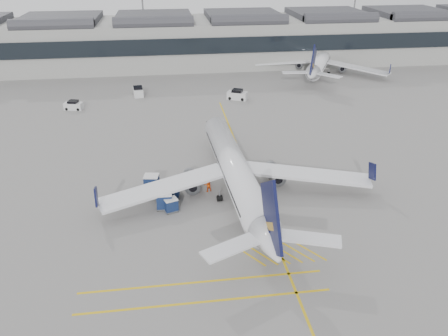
{
  "coord_description": "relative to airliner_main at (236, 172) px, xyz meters",
  "views": [
    {
      "loc": [
        -0.21,
        -40.37,
        27.0
      ],
      "look_at": [
        5.94,
        4.4,
        4.0
      ],
      "focal_mm": 35.0,
      "sensor_mm": 36.0,
      "label": 1
    }
  ],
  "objects": [
    {
      "name": "ramp_agent_a",
      "position": [
        -4.65,
        1.0,
        -1.82
      ],
      "size": [
        0.88,
        0.79,
        2.02
      ],
      "primitive_type": "imported",
      "rotation": [
        0.0,
        0.0,
        0.55
      ],
      "color": "orange",
      "rests_on": "ground"
    },
    {
      "name": "service_van_left",
      "position": [
        -24.83,
        34.31,
        -2.07
      ],
      "size": [
        3.58,
        2.37,
        1.69
      ],
      "rotation": [
        0.0,
        0.0,
        -0.24
      ],
      "color": "silver",
      "rests_on": "ground"
    },
    {
      "name": "belt_loader",
      "position": [
        1.5,
        5.66,
        -2.32
      ],
      "size": [
        4.37,
        1.92,
        1.74
      ],
      "rotation": [
        0.0,
        0.0,
        -0.16
      ],
      "color": "silver",
      "rests_on": "ground"
    },
    {
      "name": "baggage_cart_a",
      "position": [
        -8.69,
        -2.5,
        -1.75
      ],
      "size": [
        1.92,
        1.59,
        2.0
      ],
      "rotation": [
        0.0,
        0.0,
        -0.01
      ],
      "color": "gray",
      "rests_on": "ground"
    },
    {
      "name": "safety_cone_nose",
      "position": [
        0.25,
        17.52,
        -2.54
      ],
      "size": [
        0.41,
        0.41,
        0.57
      ],
      "primitive_type": "cone",
      "color": "#F24C0A",
      "rests_on": "ground"
    },
    {
      "name": "baggage_cart_c",
      "position": [
        -10.16,
        2.02,
        -1.76
      ],
      "size": [
        2.13,
        1.86,
        1.99
      ],
      "rotation": [
        0.0,
        0.0,
        -0.17
      ],
      "color": "gray",
      "rests_on": "ground"
    },
    {
      "name": "service_van_mid",
      "position": [
        -13.3,
        41.14,
        -1.97
      ],
      "size": [
        2.28,
        3.9,
        1.91
      ],
      "rotation": [
        0.0,
        0.0,
        1.69
      ],
      "color": "silver",
      "rests_on": "ground"
    },
    {
      "name": "apron_markings",
      "position": [
        2.48,
        4.51,
        -2.82
      ],
      "size": [
        0.25,
        60.0,
        0.01
      ],
      "primitive_type": "cube",
      "color": "gold",
      "rests_on": "ground"
    },
    {
      "name": "ramp_agent_b",
      "position": [
        -3.34,
        0.72,
        -1.88
      ],
      "size": [
        1.07,
        0.93,
        1.88
      ],
      "primitive_type": "imported",
      "rotation": [
        0.0,
        0.0,
        3.41
      ],
      "color": "#F7510D",
      "rests_on": "ground"
    },
    {
      "name": "service_van_right",
      "position": [
        6.17,
        36.13,
        -1.94
      ],
      "size": [
        4.3,
        3.35,
        1.98
      ],
      "rotation": [
        0.0,
        0.0,
        -0.43
      ],
      "color": "silver",
      "rests_on": "ground"
    },
    {
      "name": "terminal",
      "position": [
        -7.52,
        66.43,
        3.32
      ],
      "size": [
        200.0,
        20.45,
        12.4
      ],
      "color": "#9E9E99",
      "rests_on": "ground"
    },
    {
      "name": "airliner_far",
      "position": [
        29.26,
        53.77,
        -0.1
      ],
      "size": [
        28.98,
        31.96,
        9.28
      ],
      "rotation": [
        0.0,
        0.0,
        -0.47
      ],
      "color": "silver",
      "rests_on": "ground"
    },
    {
      "name": "baggage_cart_d",
      "position": [
        -7.62,
        -0.08,
        -1.94
      ],
      "size": [
        1.76,
        1.53,
        1.65
      ],
      "rotation": [
        0.0,
        0.0,
        -0.16
      ],
      "color": "gray",
      "rests_on": "ground"
    },
    {
      "name": "pushback_tug",
      "position": [
        -8.61,
        0.47,
        -2.13
      ],
      "size": [
        3.06,
        2.23,
        1.56
      ],
      "rotation": [
        0.0,
        0.0,
        -0.21
      ],
      "color": "#575B4D",
      "rests_on": "ground"
    },
    {
      "name": "ground",
      "position": [
        -7.52,
        -5.49,
        -2.82
      ],
      "size": [
        220.0,
        220.0,
        0.0
      ],
      "primitive_type": "plane",
      "color": "gray",
      "rests_on": "ground"
    },
    {
      "name": "airliner_main",
      "position": [
        0.0,
        0.0,
        0.0
      ],
      "size": [
        33.05,
        36.17,
        9.61
      ],
      "rotation": [
        0.0,
        0.0,
        0.05
      ],
      "color": "silver",
      "rests_on": "ground"
    },
    {
      "name": "baggage_cart_b",
      "position": [
        -7.97,
        -3.24,
        -1.95
      ],
      "size": [
        1.87,
        1.7,
        1.62
      ],
      "rotation": [
        0.0,
        0.0,
        0.33
      ],
      "color": "gray",
      "rests_on": "ground"
    },
    {
      "name": "safety_cone_engine",
      "position": [
        5.38,
        4.02,
        -2.58
      ],
      "size": [
        0.36,
        0.36,
        0.5
      ],
      "primitive_type": "cone",
      "color": "#F24C0A",
      "rests_on": "ground"
    }
  ]
}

